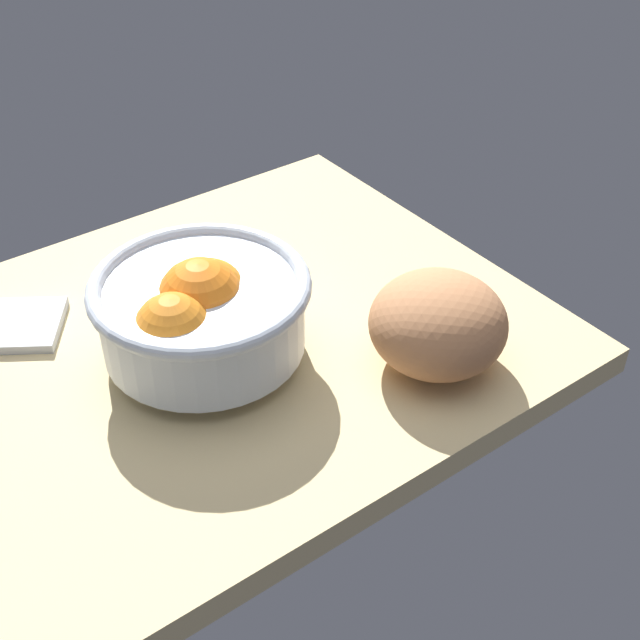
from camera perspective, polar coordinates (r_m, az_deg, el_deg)
ground_plane at (r=92.49cm, az=-6.17°, el=-1.56°), size 64.07×53.98×3.00cm
fruit_bowl at (r=84.73cm, az=-7.88°, el=0.65°), size 21.60×21.60×11.34cm
bread_loaf at (r=85.17cm, az=7.77°, el=-0.25°), size 18.37×18.37×9.64cm
napkin_folded at (r=97.11cm, az=-20.23°, el=-0.35°), size 15.09×14.04×1.05cm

